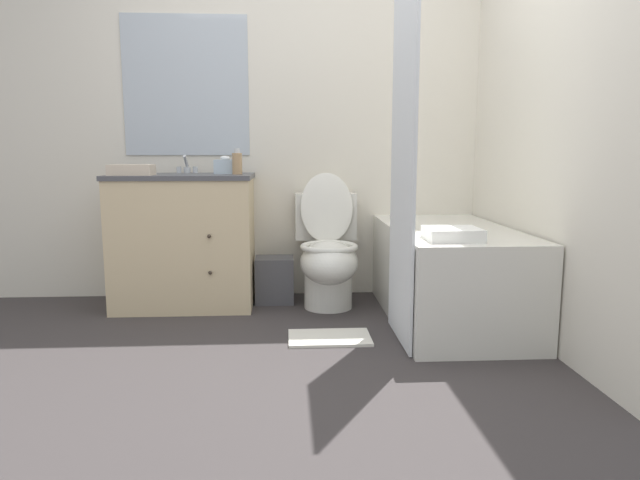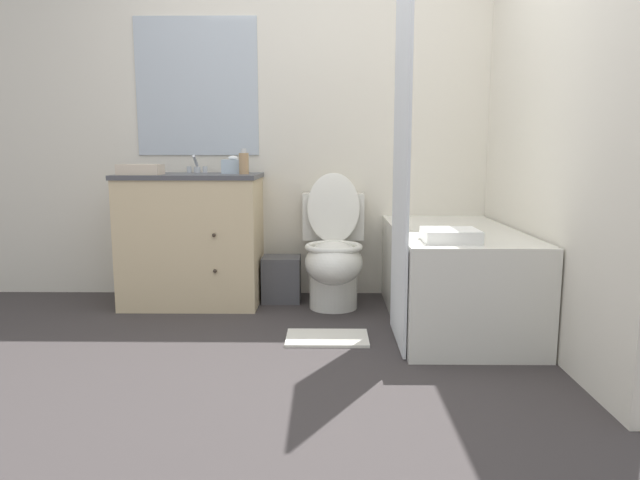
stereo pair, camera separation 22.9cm
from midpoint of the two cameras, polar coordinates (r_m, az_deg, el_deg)
ground_plane at (r=2.67m, az=0.58°, el=-13.52°), size 14.00×14.00×0.00m
wall_back at (r=4.05m, az=0.59°, el=12.19°), size 8.00×0.06×2.50m
wall_right at (r=3.48m, az=22.30°, el=12.07°), size 0.05×2.55×2.50m
vanity_cabinet at (r=3.87m, az=-10.96°, el=0.20°), size 0.90×0.58×0.87m
sink_faucet at (r=4.01m, az=-10.62°, el=7.12°), size 0.14×0.12×0.12m
toilet at (r=3.73m, az=3.11°, el=-1.49°), size 0.42×0.68×0.88m
bathtub at (r=3.51m, az=14.98°, el=-3.46°), size 0.71×1.40×0.57m
shower_curtain at (r=3.01m, az=10.34°, el=8.73°), size 0.01×0.58×2.02m
wastebasket at (r=3.89m, az=-2.19°, el=-3.93°), size 0.26×0.22×0.31m
tissue_box at (r=3.86m, az=-6.98°, el=7.35°), size 0.14×0.15×0.12m
soap_dispenser at (r=3.73m, az=-5.87°, el=7.69°), size 0.06×0.06×0.17m
hand_towel_folded at (r=3.76m, az=-15.84°, el=6.81°), size 0.26×0.17×0.07m
bath_towel_folded at (r=2.96m, az=15.09°, el=0.44°), size 0.27×0.24×0.06m
bath_mat at (r=3.16m, az=2.83°, el=-9.78°), size 0.45×0.28×0.02m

